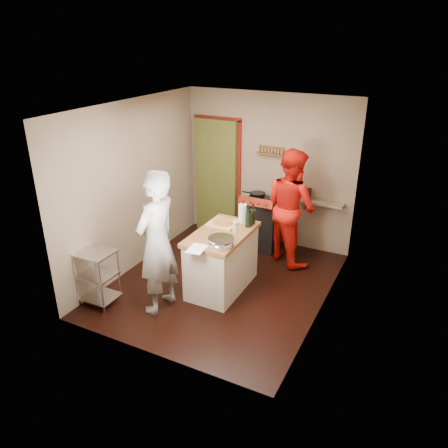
% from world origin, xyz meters
% --- Properties ---
extents(floor, '(3.50, 3.50, 0.00)m').
position_xyz_m(floor, '(0.00, 0.00, 0.00)').
color(floor, black).
rests_on(floor, ground).
extents(back_wall, '(3.00, 0.44, 2.60)m').
position_xyz_m(back_wall, '(-0.64, 1.78, 1.13)').
color(back_wall, gray).
rests_on(back_wall, ground).
extents(left_wall, '(0.04, 3.50, 2.60)m').
position_xyz_m(left_wall, '(-1.50, 0.00, 1.30)').
color(left_wall, gray).
rests_on(left_wall, ground).
extents(right_wall, '(0.04, 3.50, 2.60)m').
position_xyz_m(right_wall, '(1.50, 0.00, 1.30)').
color(right_wall, gray).
rests_on(right_wall, ground).
extents(ceiling, '(3.00, 3.50, 0.02)m').
position_xyz_m(ceiling, '(0.00, 0.00, 2.61)').
color(ceiling, white).
rests_on(ceiling, back_wall).
extents(stove, '(0.60, 0.63, 1.00)m').
position_xyz_m(stove, '(0.05, 1.42, 0.45)').
color(stove, black).
rests_on(stove, ground).
extents(wire_shelving, '(0.48, 0.40, 0.80)m').
position_xyz_m(wire_shelving, '(-1.28, -1.20, 0.44)').
color(wire_shelving, silver).
rests_on(wire_shelving, ground).
extents(island, '(0.71, 1.35, 1.21)m').
position_xyz_m(island, '(0.06, -0.09, 0.48)').
color(island, '#BFB2A2').
rests_on(island, ground).
extents(person_stripe, '(0.51, 0.74, 1.95)m').
position_xyz_m(person_stripe, '(-0.47, -0.91, 0.97)').
color(person_stripe, '#ACADB1').
rests_on(person_stripe, ground).
extents(person_red, '(1.14, 1.08, 1.87)m').
position_xyz_m(person_red, '(0.62, 1.20, 0.93)').
color(person_red, red).
rests_on(person_red, ground).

